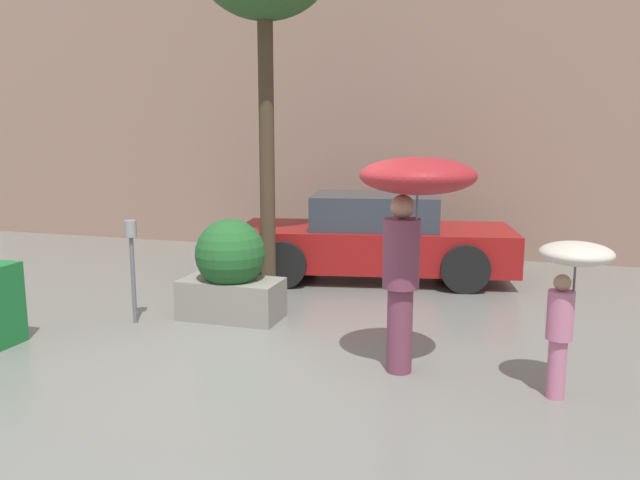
{
  "coord_description": "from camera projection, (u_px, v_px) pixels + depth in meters",
  "views": [
    {
      "loc": [
        2.49,
        -5.27,
        2.3
      ],
      "look_at": [
        0.38,
        1.6,
        1.05
      ],
      "focal_mm": 35.0,
      "sensor_mm": 36.0,
      "label": 1
    }
  ],
  "objects": [
    {
      "name": "planter_box",
      "position": [
        231.0,
        271.0,
        7.7
      ],
      "size": [
        1.24,
        0.86,
        1.25
      ],
      "color": "gray",
      "rests_on": "ground"
    },
    {
      "name": "person_adult",
      "position": [
        413.0,
        204.0,
        5.72
      ],
      "size": [
        1.06,
        1.06,
        2.08
      ],
      "rotation": [
        0.0,
        0.0,
        -0.41
      ],
      "color": "brown",
      "rests_on": "ground"
    },
    {
      "name": "parked_car_near",
      "position": [
        375.0,
        239.0,
        9.89
      ],
      "size": [
        4.52,
        2.47,
        1.33
      ],
      "rotation": [
        0.0,
        0.0,
        1.76
      ],
      "color": "maroon",
      "rests_on": "ground"
    },
    {
      "name": "parking_meter",
      "position": [
        132.0,
        250.0,
        7.46
      ],
      "size": [
        0.14,
        0.14,
        1.26
      ],
      "color": "#595B60",
      "rests_on": "ground"
    },
    {
      "name": "building_facade",
      "position": [
        378.0,
        94.0,
        11.68
      ],
      "size": [
        18.0,
        0.3,
        6.0
      ],
      "color": "#8C6B5B",
      "rests_on": "ground"
    },
    {
      "name": "person_child",
      "position": [
        570.0,
        280.0,
        5.29
      ],
      "size": [
        0.61,
        0.61,
        1.39
      ],
      "rotation": [
        0.0,
        0.0,
        0.32
      ],
      "color": "#B76684",
      "rests_on": "ground"
    },
    {
      "name": "ground_plane",
      "position": [
        235.0,
        371.0,
        6.08
      ],
      "size": [
        40.0,
        40.0,
        0.0
      ],
      "primitive_type": "plane",
      "color": "slate"
    }
  ]
}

